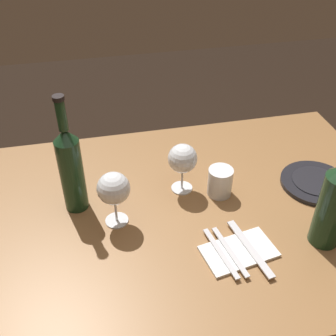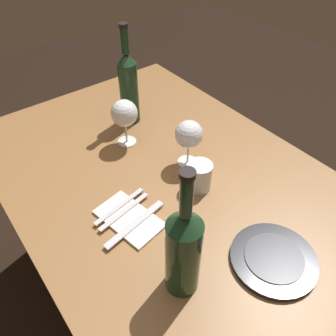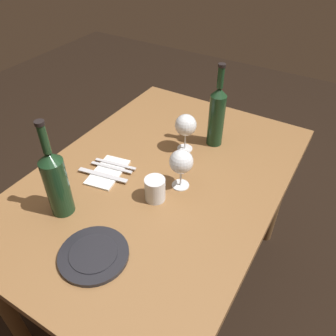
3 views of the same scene
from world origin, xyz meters
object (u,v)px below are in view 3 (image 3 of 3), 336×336
at_px(fork_outer, 115,164).
at_px(table_knife, 103,175).
at_px(wine_glass_left, 181,163).
at_px(dinner_plate, 94,255).
at_px(wine_bottle, 217,115).
at_px(water_tumbler, 155,190).
at_px(fork_inner, 112,167).
at_px(wine_glass_right, 186,126).
at_px(wine_bottle_second, 56,181).
at_px(folded_napkin, 108,172).

relative_size(fork_outer, table_knife, 0.85).
bearing_deg(wine_glass_left, dinner_plate, -9.67).
distance_m(wine_glass_left, fork_outer, 0.30).
bearing_deg(wine_bottle, water_tumbler, -4.61).
distance_m(wine_bottle, dinner_plate, 0.75).
xyz_separation_m(wine_bottle, fork_inner, (0.38, -0.27, -0.13)).
bearing_deg(wine_glass_right, dinner_plate, 2.51).
bearing_deg(wine_bottle_second, table_knife, 178.58).
distance_m(wine_glass_left, dinner_plate, 0.43).
relative_size(wine_glass_right, fork_inner, 0.93).
relative_size(wine_glass_right, table_knife, 0.79).
bearing_deg(folded_napkin, wine_bottle, 146.04).
distance_m(water_tumbler, dinner_plate, 0.31).
xyz_separation_m(wine_bottle_second, dinner_plate, (0.10, 0.22, -0.13)).
bearing_deg(wine_glass_left, wine_bottle_second, -42.23).
distance_m(wine_bottle, fork_outer, 0.47).
bearing_deg(wine_glass_left, folded_napkin, -74.01).
bearing_deg(fork_inner, dinner_plate, 30.86).
relative_size(wine_bottle_second, fork_inner, 2.02).
relative_size(dinner_plate, fork_outer, 1.21).
xyz_separation_m(folded_napkin, fork_inner, (-0.03, 0.00, 0.01)).
relative_size(wine_bottle_second, table_knife, 1.73).
xyz_separation_m(wine_glass_right, table_knife, (0.33, -0.19, -0.11)).
bearing_deg(folded_napkin, fork_outer, 180.00).
distance_m(wine_glass_right, fork_outer, 0.33).
relative_size(wine_glass_left, dinner_plate, 0.74).
bearing_deg(water_tumbler, wine_glass_right, -170.66).
height_order(wine_bottle_second, water_tumbler, wine_bottle_second).
relative_size(fork_inner, fork_outer, 1.00).
distance_m(wine_glass_left, wine_bottle_second, 0.43).
bearing_deg(water_tumbler, dinner_plate, -4.67).
bearing_deg(fork_outer, wine_bottle_second, -1.03).
bearing_deg(table_knife, wine_glass_right, 150.53).
height_order(dinner_plate, fork_inner, dinner_plate).
xyz_separation_m(wine_bottle_second, water_tumbler, (-0.21, 0.24, -0.09)).
height_order(wine_glass_left, wine_bottle_second, wine_bottle_second).
xyz_separation_m(wine_glass_left, fork_outer, (0.03, -0.28, -0.10)).
bearing_deg(dinner_plate, wine_bottle_second, -113.51).
bearing_deg(fork_outer, dinner_plate, 29.18).
bearing_deg(wine_glass_right, wine_bottle_second, -19.61).
xyz_separation_m(water_tumbler, fork_inner, (-0.05, -0.24, -0.03)).
height_order(dinner_plate, fork_outer, dinner_plate).
distance_m(dinner_plate, fork_outer, 0.44).
bearing_deg(dinner_plate, wine_bottle, 175.37).
relative_size(wine_bottle, fork_inner, 2.02).
bearing_deg(wine_bottle, folded_napkin, -33.96).
relative_size(wine_glass_left, wine_bottle, 0.44).
xyz_separation_m(wine_glass_right, wine_bottle_second, (0.54, -0.19, 0.02)).
xyz_separation_m(wine_bottle_second, fork_outer, (-0.29, 0.01, -0.12)).
bearing_deg(wine_bottle_second, fork_inner, 178.88).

